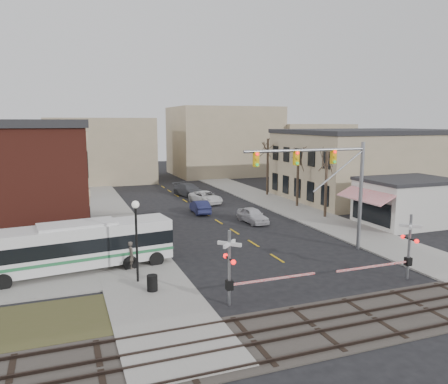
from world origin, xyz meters
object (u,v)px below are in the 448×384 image
at_px(street_lamp, 136,225).
at_px(car_c, 206,197).
at_px(car_b, 200,207).
at_px(car_d, 189,190).
at_px(traffic_signal_mast, 331,175).
at_px(transit_bus, 78,246).
at_px(rr_crossing_west, 237,268).
at_px(car_a, 253,215).
at_px(trash_bin, 152,283).
at_px(rr_crossing_east, 403,248).
at_px(pedestrian_far, 111,237).
at_px(pedestrian_near, 131,255).

xyz_separation_m(street_lamp, car_c, (11.77, 23.00, -2.84)).
xyz_separation_m(street_lamp, car_b, (9.45, 17.80, -2.85)).
bearing_deg(car_d, traffic_signal_mast, -98.96).
relative_size(transit_bus, traffic_signal_mast, 1.25).
bearing_deg(rr_crossing_west, car_a, 63.23).
xyz_separation_m(trash_bin, car_c, (11.26, 24.75, 0.13)).
distance_m(street_lamp, car_d, 30.60).
height_order(rr_crossing_west, rr_crossing_east, same).
distance_m(car_a, pedestrian_far, 14.27).
bearing_deg(car_b, street_lamp, 65.94).
bearing_deg(car_c, car_b, -125.93).
distance_m(trash_bin, pedestrian_far, 9.20).
bearing_deg(pedestrian_near, car_d, -24.75).
height_order(traffic_signal_mast, rr_crossing_east, traffic_signal_mast).
relative_size(street_lamp, car_a, 1.16).
relative_size(transit_bus, car_d, 2.16).
height_order(rr_crossing_east, car_b, rr_crossing_east).
relative_size(traffic_signal_mast, car_c, 1.91).
relative_size(transit_bus, street_lamp, 2.47).
height_order(rr_crossing_west, street_lamp, street_lamp).
bearing_deg(transit_bus, pedestrian_near, -15.27).
height_order(transit_bus, traffic_signal_mast, traffic_signal_mast).
bearing_deg(car_d, pedestrian_near, -128.33).
bearing_deg(pedestrian_near, car_b, -32.80).
height_order(rr_crossing_east, car_a, rr_crossing_east).
distance_m(street_lamp, pedestrian_near, 3.52).
relative_size(transit_bus, car_b, 2.89).
height_order(rr_crossing_east, car_d, rr_crossing_east).
relative_size(car_b, pedestrian_near, 2.30).
bearing_deg(car_c, car_d, 83.35).
height_order(rr_crossing_west, pedestrian_near, rr_crossing_west).
relative_size(transit_bus, rr_crossing_east, 2.13).
distance_m(rr_crossing_west, car_c, 28.82).
bearing_deg(transit_bus, trash_bin, -54.30).
height_order(rr_crossing_west, car_c, rr_crossing_west).
bearing_deg(car_b, pedestrian_far, 49.72).
xyz_separation_m(rr_crossing_west, pedestrian_far, (-5.04, 12.18, -0.96)).
relative_size(rr_crossing_west, pedestrian_far, 3.16).
bearing_deg(rr_crossing_west, trash_bin, 141.32).
height_order(car_a, car_c, car_a).
distance_m(car_d, pedestrian_far, 24.13).
distance_m(transit_bus, car_c, 24.70).
xyz_separation_m(rr_crossing_west, car_b, (5.10, 22.62, -1.29)).
height_order(street_lamp, pedestrian_far, street_lamp).
relative_size(rr_crossing_east, pedestrian_far, 3.16).
relative_size(rr_crossing_west, rr_crossing_east, 1.00).
height_order(street_lamp, trash_bin, street_lamp).
relative_size(transit_bus, pedestrian_far, 6.74).
distance_m(rr_crossing_west, car_a, 18.83).
relative_size(rr_crossing_west, car_c, 1.12).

